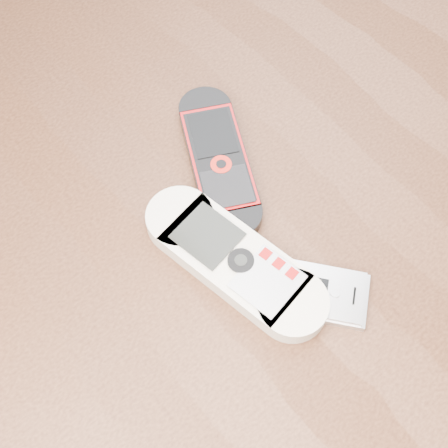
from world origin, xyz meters
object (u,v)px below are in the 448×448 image
Objects in this scene: nokia_black_red at (219,160)px; motorola_razr at (318,292)px; nokia_white at (234,261)px; table at (220,279)px.

motorola_razr is (-0.02, -0.15, -0.00)m from nokia_black_red.
nokia_white is 0.10m from nokia_black_red.
nokia_black_red is (0.06, 0.09, -0.00)m from nokia_white.
nokia_white reaches higher than table.
nokia_white is 0.07m from motorola_razr.
table is 0.12m from nokia_white.
nokia_white reaches higher than motorola_razr.
motorola_razr is (0.04, -0.07, -0.00)m from nokia_white.
nokia_white is at bearing 80.01° from motorola_razr.
table is 7.11× the size of nokia_black_red.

